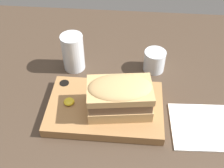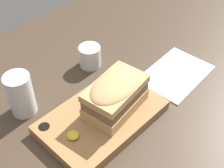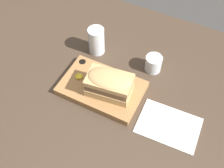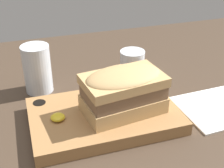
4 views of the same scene
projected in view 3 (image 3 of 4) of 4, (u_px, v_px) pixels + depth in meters
dining_table at (100, 78)px, 108.03cm from camera, size 193.98×91.68×2.00cm
serving_board at (102, 88)px, 102.35cm from camera, size 29.46×18.90×2.73cm
sandwich at (109, 83)px, 95.81cm from camera, size 16.59×11.33×9.00cm
mustard_dollop at (79, 76)px, 103.15cm from camera, size 2.77×2.77×1.11cm
water_glass at (97, 42)px, 111.35cm from camera, size 6.43×6.43×11.37cm
wine_glass at (153, 64)px, 107.02cm from camera, size 6.35×6.35×6.43cm
napkin at (169, 125)px, 94.36cm from camera, size 21.05×15.25×0.40cm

